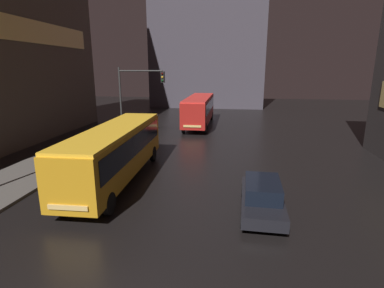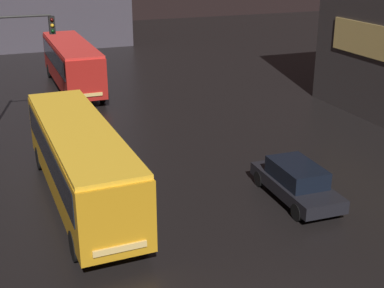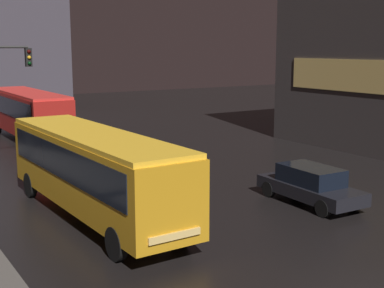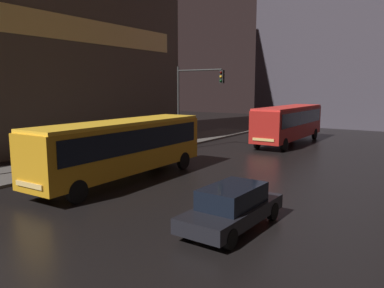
{
  "view_description": "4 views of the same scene",
  "coord_description": "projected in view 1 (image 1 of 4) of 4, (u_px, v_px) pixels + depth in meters",
  "views": [
    {
      "loc": [
        3.08,
        -4.92,
        6.21
      ],
      "look_at": [
        0.43,
        13.76,
        1.42
      ],
      "focal_mm": 28.0,
      "sensor_mm": 36.0,
      "label": 1
    },
    {
      "loc": [
        -6.19,
        -8.53,
        9.39
      ],
      "look_at": [
        1.36,
        10.8,
        1.58
      ],
      "focal_mm": 50.0,
      "sensor_mm": 36.0,
      "label": 2
    },
    {
      "loc": [
        -10.19,
        -6.96,
        5.99
      ],
      "look_at": [
        0.89,
        10.55,
        2.23
      ],
      "focal_mm": 50.0,
      "sensor_mm": 36.0,
      "label": 3
    },
    {
      "loc": [
        10.08,
        -3.36,
        4.72
      ],
      "look_at": [
        -0.38,
        12.27,
        1.91
      ],
      "focal_mm": 35.0,
      "sensor_mm": 36.0,
      "label": 4
    }
  ],
  "objects": [
    {
      "name": "building_far_backdrop",
      "position": [
        209.0,
        22.0,
        49.74
      ],
      "size": [
        18.07,
        12.0,
        27.31
      ],
      "color": "#423D47",
      "rests_on": "ground"
    },
    {
      "name": "sidewalk_left",
      "position": [
        23.0,
        176.0,
        17.47
      ],
      "size": [
        4.0,
        48.0,
        0.15
      ],
      "color": "#56514C",
      "rests_on": "ground"
    },
    {
      "name": "traffic_light_main",
      "position": [
        136.0,
        91.0,
        25.15
      ],
      "size": [
        3.96,
        0.35,
        6.3
      ],
      "color": "#2D2D2D",
      "rests_on": "ground"
    },
    {
      "name": "car_taxi",
      "position": [
        262.0,
        196.0,
        13.13
      ],
      "size": [
        1.92,
        4.54,
        1.46
      ],
      "rotation": [
        0.0,
        0.0,
        3.11
      ],
      "color": "black",
      "rests_on": "ground"
    },
    {
      "name": "bus_far",
      "position": [
        199.0,
        108.0,
        32.91
      ],
      "size": [
        2.46,
        10.9,
        3.18
      ],
      "rotation": [
        0.0,
        0.0,
        3.14
      ],
      "color": "#AD1E19",
      "rests_on": "ground"
    },
    {
      "name": "bus_near",
      "position": [
        116.0,
        148.0,
        16.57
      ],
      "size": [
        2.66,
        10.83,
        3.08
      ],
      "rotation": [
        0.0,
        0.0,
        3.17
      ],
      "color": "orange",
      "rests_on": "ground"
    }
  ]
}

